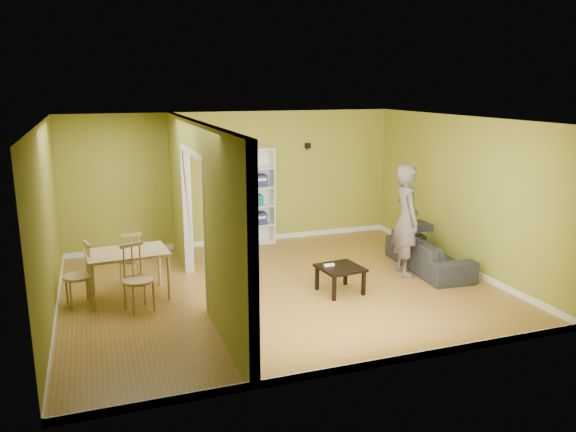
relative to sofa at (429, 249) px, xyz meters
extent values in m
plane|color=olive|center=(-2.70, -0.04, -0.36)|extent=(6.50, 6.50, 0.00)
plane|color=white|center=(-2.70, -0.04, 2.24)|extent=(6.50, 6.50, 0.00)
plane|color=olive|center=(-2.70, 2.71, 0.94)|extent=(6.50, 0.00, 6.50)
plane|color=olive|center=(-2.70, -2.79, 0.94)|extent=(6.50, 0.00, 6.50)
plane|color=olive|center=(-5.95, -0.04, 0.94)|extent=(0.00, 5.50, 5.50)
plane|color=olive|center=(0.55, -0.04, 0.94)|extent=(0.00, 5.50, 5.50)
cube|color=black|center=(-1.20, 2.65, 1.54)|extent=(0.10, 0.10, 0.10)
imported|color=black|center=(0.00, 0.00, 0.00)|extent=(1.96, 0.96, 0.73)
imported|color=slate|center=(-0.52, -0.07, 0.73)|extent=(0.90, 0.76, 2.18)
cube|color=white|center=(-2.79, 2.51, 0.60)|extent=(0.02, 0.35, 1.92)
cube|color=white|center=(-2.00, 2.51, 0.60)|extent=(0.02, 0.35, 1.92)
cube|color=white|center=(-2.39, 2.68, 0.60)|extent=(0.81, 0.02, 1.92)
cube|color=white|center=(-2.39, 2.51, -0.34)|extent=(0.77, 0.35, 0.02)
cube|color=white|center=(-2.39, 2.51, 0.03)|extent=(0.77, 0.35, 0.02)
cube|color=white|center=(-2.39, 2.51, 0.41)|extent=(0.77, 0.35, 0.02)
cube|color=white|center=(-2.39, 2.51, 0.78)|extent=(0.77, 0.35, 0.02)
cube|color=white|center=(-2.39, 2.51, 1.16)|extent=(0.77, 0.35, 0.02)
cube|color=white|center=(-2.39, 2.51, 1.54)|extent=(0.77, 0.35, 0.02)
cube|color=navy|center=(-2.37, 2.51, 0.16)|extent=(0.44, 0.29, 0.23)
cube|color=#186C68|center=(-2.42, 2.51, 0.52)|extent=(0.41, 0.26, 0.21)
cube|color=navy|center=(-2.36, 2.51, 0.91)|extent=(0.45, 0.29, 0.23)
cube|color=black|center=(-1.89, -0.50, 0.03)|extent=(0.62, 0.62, 0.04)
cube|color=black|center=(-2.15, -0.76, -0.18)|extent=(0.05, 0.05, 0.37)
cube|color=black|center=(-1.64, -0.76, -0.18)|extent=(0.05, 0.05, 0.37)
cube|color=black|center=(-2.15, -0.25, -0.18)|extent=(0.05, 0.05, 0.37)
cube|color=black|center=(-1.64, -0.25, -0.18)|extent=(0.05, 0.05, 0.37)
cube|color=white|center=(-2.04, -0.42, 0.06)|extent=(0.16, 0.04, 0.03)
cube|color=tan|center=(-4.94, 0.33, 0.34)|extent=(1.15, 0.77, 0.04)
cylinder|color=tan|center=(-5.47, 0.00, -0.02)|extent=(0.05, 0.05, 0.68)
cylinder|color=tan|center=(-4.42, 0.00, -0.02)|extent=(0.05, 0.05, 0.68)
cylinder|color=tan|center=(-5.47, 0.67, -0.02)|extent=(0.05, 0.05, 0.68)
cylinder|color=tan|center=(-4.42, 0.67, -0.02)|extent=(0.05, 0.05, 0.68)
camera|label=1|loc=(-5.33, -7.87, 2.74)|focal=35.00mm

